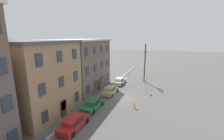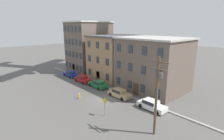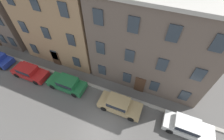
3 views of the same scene
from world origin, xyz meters
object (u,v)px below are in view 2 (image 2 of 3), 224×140
Objects in this scene: car_red at (83,79)px; caution_sign at (105,103)px; car_tan at (119,93)px; utility_pole at (157,92)px; car_white at (152,105)px; fire_hydrant at (79,96)px; car_blue at (71,74)px; car_green at (98,84)px.

caution_sign is at bearing -22.22° from car_red.
car_red is 16.27m from caution_sign.
utility_pole is (10.49, -4.68, 4.34)m from car_tan.
car_white is at bearing 63.53° from caution_sign.
car_white is 7.65m from utility_pole.
utility_pole reaches higher than fire_hydrant.
car_blue is 10.86m from car_green.
car_blue is 1.00× the size of car_white.
car_red is 11.65m from car_tan.
car_blue is 14.38m from fire_hydrant.
fire_hydrant is at bearing -23.46° from car_blue.
caution_sign reaches higher than fire_hydrant.
car_tan reaches higher than fire_hydrant.
car_tan is 6.92m from fire_hydrant.
caution_sign is 0.30× the size of utility_pole.
utility_pole reaches higher than car_green.
car_red is at bearing -177.19° from car_green.
utility_pole is (27.78, -4.83, 4.34)m from car_blue.
utility_pole is (22.15, -4.67, 4.34)m from car_red.
car_green is 4.58× the size of fire_hydrant.
caution_sign is (-3.19, -6.40, 1.10)m from car_white.
caution_sign is at bearing -16.97° from car_blue.
car_blue reaches higher than fire_hydrant.
caution_sign reaches higher than car_white.
utility_pole reaches higher than car_blue.
car_white is at bearing 28.64° from fire_hydrant.
car_red is 0.49× the size of utility_pole.
fire_hydrant is (7.55, -5.56, -0.27)m from car_red.
car_blue is 5.63m from car_red.
caution_sign is 2.86× the size of fire_hydrant.
utility_pole is at bearing 11.68° from caution_sign.
caution_sign is 7.96m from utility_pole.
car_tan is at bearing -177.81° from car_white.
car_white is at bearing 0.24° from car_blue.
car_red is at bearing -179.17° from car_white.
caution_sign reaches higher than car_green.
utility_pole is 9.42× the size of fire_hydrant.
car_tan is (6.43, -0.24, 0.00)m from car_green.
car_green is at bearing 177.84° from car_tan.
car_blue is 21.62m from caution_sign.
car_green and car_tan have the same top height.
car_white is at bearing 0.83° from car_red.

